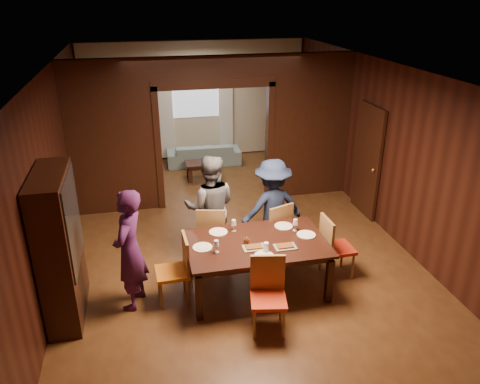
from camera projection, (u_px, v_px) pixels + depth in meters
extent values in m
plane|color=#4E2B16|center=(232.00, 238.00, 8.16)|extent=(9.00, 9.00, 0.00)
cube|color=silver|center=(231.00, 69.00, 7.00)|extent=(5.50, 9.00, 0.02)
cube|color=black|center=(195.00, 100.00, 11.61)|extent=(5.50, 0.02, 2.90)
cube|color=black|center=(53.00, 173.00, 7.04)|extent=(0.02, 9.00, 2.90)
cube|color=black|center=(386.00, 149.00, 8.13)|extent=(0.02, 9.00, 2.90)
cube|color=black|center=(113.00, 152.00, 8.73)|extent=(1.65, 0.15, 2.40)
cube|color=black|center=(308.00, 139.00, 9.49)|extent=(1.65, 0.15, 2.40)
cube|color=black|center=(213.00, 69.00, 8.53)|extent=(5.50, 0.15, 0.50)
cube|color=beige|center=(195.00, 101.00, 11.58)|extent=(5.40, 0.04, 2.85)
imported|color=#451A4C|center=(130.00, 250.00, 6.14)|extent=(0.60, 0.72, 1.70)
imported|color=#5B5E63|center=(210.00, 208.00, 7.31)|extent=(0.94, 0.79, 1.72)
imported|color=#18233E|center=(272.00, 208.00, 7.43)|extent=(1.11, 0.73, 1.62)
imported|color=#81A3A8|center=(204.00, 154.00, 11.52)|extent=(1.81, 0.76, 0.52)
imported|color=black|center=(266.00, 236.00, 6.59)|extent=(0.37, 0.37, 0.09)
cube|color=black|center=(256.00, 265.00, 6.68)|extent=(1.96, 1.22, 0.76)
cube|color=black|center=(203.00, 170.00, 10.65)|extent=(0.80, 0.50, 0.40)
cube|color=black|center=(60.00, 247.00, 5.92)|extent=(0.40, 1.20, 2.00)
cube|color=black|center=(368.00, 161.00, 8.72)|extent=(0.06, 0.90, 2.10)
cube|color=silver|center=(195.00, 91.00, 11.45)|extent=(1.20, 0.03, 1.30)
cube|color=white|center=(166.00, 111.00, 11.45)|extent=(0.35, 0.06, 2.40)
cube|color=white|center=(226.00, 108.00, 11.75)|extent=(0.35, 0.06, 2.40)
cylinder|color=silver|center=(203.00, 247.00, 6.38)|extent=(0.27, 0.27, 0.01)
cylinder|color=white|center=(218.00, 232.00, 6.78)|extent=(0.27, 0.27, 0.01)
cylinder|color=silver|center=(284.00, 226.00, 6.95)|extent=(0.27, 0.27, 0.01)
cylinder|color=white|center=(306.00, 235.00, 6.70)|extent=(0.27, 0.27, 0.01)
cylinder|color=silver|center=(264.00, 256.00, 6.17)|extent=(0.27, 0.27, 0.01)
cube|color=gray|center=(254.00, 247.00, 6.36)|extent=(0.30, 0.20, 0.04)
cube|color=gray|center=(285.00, 246.00, 6.38)|extent=(0.30, 0.20, 0.04)
cylinder|color=white|center=(266.00, 247.00, 6.25)|extent=(0.07, 0.07, 0.14)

